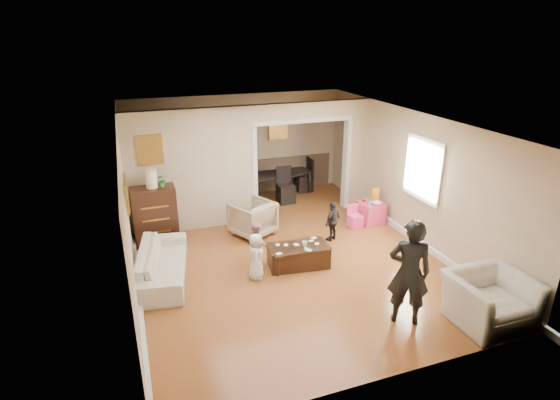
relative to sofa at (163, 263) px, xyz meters
name	(u,v)px	position (x,y,z in m)	size (l,w,h in m)	color
floor	(283,254)	(2.28, 0.11, -0.29)	(7.00, 7.00, 0.00)	#A95B2B
partition_left	(193,171)	(0.90, 1.91, 1.01)	(2.75, 0.18, 2.60)	beige
partition_right	(356,154)	(4.75, 1.91, 1.01)	(0.55, 0.18, 2.60)	beige
partition_header	(303,110)	(3.38, 1.91, 2.14)	(2.22, 0.18, 0.35)	beige
window_pane	(423,169)	(5.01, -0.29, 1.26)	(0.03, 0.95, 1.10)	white
framed_art_partition	(150,150)	(0.08, 1.81, 1.56)	(0.45, 0.03, 0.55)	brown
framed_art_sofa_wall	(126,194)	(-0.43, -0.49, 1.51)	(0.03, 0.55, 0.40)	brown
framed_art_alcove	(278,128)	(3.38, 3.55, 1.41)	(0.45, 0.03, 0.55)	brown
sofa	(163,263)	(0.00, 0.00, 0.00)	(1.96, 0.77, 0.57)	silver
armchair_back	(252,218)	(1.97, 1.17, 0.08)	(0.78, 0.80, 0.73)	tan
armchair_front	(489,299)	(4.42, -2.87, 0.08)	(1.13, 0.99, 0.73)	silver
dresser	(155,215)	(0.03, 1.48, 0.30)	(0.85, 0.48, 1.17)	#361A10
table_lamp	(151,179)	(0.03, 1.48, 1.07)	(0.22, 0.22, 0.36)	#F9EFCB
potted_plant	(162,180)	(0.23, 1.48, 1.02)	(0.25, 0.21, 0.27)	#336C30
coffee_table	(298,256)	(2.38, -0.41, -0.08)	(1.08, 0.54, 0.41)	#3C2313
coffee_cup	(305,244)	(2.48, -0.46, 0.17)	(0.10, 0.10, 0.10)	silver
play_table	(371,213)	(4.64, 0.85, -0.05)	(0.50, 0.50, 0.48)	#EB3E6D
cereal_box	(375,194)	(4.76, 0.95, 0.34)	(0.20, 0.07, 0.30)	yellow
cyan_cup	(369,202)	(4.54, 0.80, 0.23)	(0.08, 0.08, 0.08)	teal
toy_block	(364,200)	(4.52, 0.97, 0.22)	(0.08, 0.06, 0.05)	#B51625
play_bowl	(377,203)	(4.69, 0.73, 0.22)	(0.20, 0.20, 0.05)	silver
dining_table	(277,183)	(3.27, 3.30, 0.01)	(1.71, 0.95, 0.60)	black
adult_person	(409,272)	(3.25, -2.47, 0.54)	(0.60, 0.40, 1.65)	black
child_kneel_a	(256,256)	(1.53, -0.56, 0.13)	(0.41, 0.27, 0.84)	silver
child_kneel_b	(257,244)	(1.68, -0.11, 0.14)	(0.41, 0.32, 0.85)	pink
child_toddler	(333,221)	(3.43, 0.34, 0.14)	(0.50, 0.21, 0.85)	black
craft_papers	(300,245)	(2.41, -0.41, 0.12)	(0.95, 0.53, 0.00)	white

